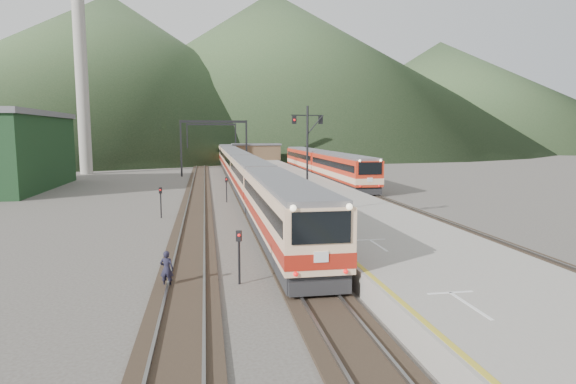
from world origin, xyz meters
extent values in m
plane|color=#47423D|center=(0.00, 0.00, 0.00)|extent=(400.00, 400.00, 0.00)
cube|color=black|center=(0.00, 40.00, 0.06)|extent=(2.60, 200.00, 0.12)
cube|color=slate|center=(-0.72, 40.00, 0.16)|extent=(0.10, 200.00, 0.14)
cube|color=slate|center=(0.72, 40.00, 0.16)|extent=(0.10, 200.00, 0.14)
cube|color=black|center=(-5.00, 40.00, 0.06)|extent=(2.60, 200.00, 0.12)
cube|color=slate|center=(-5.72, 40.00, 0.16)|extent=(0.10, 200.00, 0.14)
cube|color=slate|center=(-4.28, 40.00, 0.16)|extent=(0.10, 200.00, 0.14)
cube|color=black|center=(11.50, 40.00, 0.06)|extent=(2.60, 200.00, 0.12)
cube|color=slate|center=(10.78, 40.00, 0.16)|extent=(0.10, 200.00, 0.14)
cube|color=slate|center=(12.22, 40.00, 0.16)|extent=(0.10, 200.00, 0.14)
cube|color=gray|center=(5.60, 38.00, 0.50)|extent=(8.00, 100.00, 1.00)
cube|color=black|center=(-7.50, 55.00, 4.00)|extent=(0.25, 0.25, 8.00)
cube|color=black|center=(1.80, 55.00, 4.00)|extent=(0.25, 0.25, 8.00)
cube|color=black|center=(-2.85, 55.00, 7.80)|extent=(9.30, 0.22, 0.35)
cube|color=black|center=(-7.50, 80.00, 4.00)|extent=(0.25, 0.25, 8.00)
cube|color=black|center=(1.80, 80.00, 4.00)|extent=(0.25, 0.25, 8.00)
cube|color=black|center=(-2.85, 80.00, 7.80)|extent=(9.30, 0.22, 0.35)
cylinder|color=#9E998E|center=(-22.00, 62.00, 15.00)|extent=(1.80, 1.80, 30.00)
cube|color=brown|center=(5.60, 78.00, 2.40)|extent=(9.00, 4.00, 2.80)
cube|color=slate|center=(5.60, 78.00, 3.95)|extent=(9.40, 4.40, 0.30)
cone|color=#273F21|center=(-40.00, 190.00, 30.00)|extent=(180.00, 180.00, 60.00)
cone|color=#273F21|center=(30.00, 230.00, 37.50)|extent=(220.00, 220.00, 75.00)
cone|color=#273F21|center=(110.00, 210.00, 25.00)|extent=(160.00, 160.00, 50.00)
cube|color=beige|center=(0.00, 10.87, 1.89)|extent=(2.72, 18.27, 3.32)
cube|color=beige|center=(0.00, 29.64, 1.89)|extent=(2.72, 18.27, 3.32)
cube|color=beige|center=(0.00, 48.41, 1.89)|extent=(2.72, 18.27, 3.32)
cube|color=beige|center=(0.00, 67.18, 1.89)|extent=(2.72, 18.27, 3.32)
cube|color=beige|center=(0.00, 85.94, 1.89)|extent=(2.72, 18.27, 3.32)
cube|color=red|center=(11.50, 38.72, 1.97)|extent=(2.86, 19.22, 3.49)
cube|color=red|center=(11.50, 58.43, 1.97)|extent=(2.86, 19.22, 3.49)
cylinder|color=black|center=(2.34, 15.21, 4.48)|extent=(0.14, 0.14, 6.96)
cube|color=black|center=(2.34, 15.21, 7.36)|extent=(2.18, 0.41, 0.07)
cube|color=black|center=(1.45, 15.07, 7.06)|extent=(0.27, 0.22, 0.50)
cube|color=black|center=(3.23, 15.35, 7.06)|extent=(0.27, 0.22, 0.50)
cylinder|color=black|center=(-2.83, 4.39, 1.00)|extent=(0.10, 0.10, 2.00)
cube|color=black|center=(-2.83, 4.39, 2.05)|extent=(0.26, 0.22, 0.45)
cylinder|color=black|center=(-2.31, 28.16, 1.00)|extent=(0.10, 0.10, 2.00)
cube|color=black|center=(-2.31, 28.16, 2.05)|extent=(0.22, 0.17, 0.45)
cylinder|color=black|center=(-7.43, 20.98, 1.00)|extent=(0.10, 0.10, 2.00)
cube|color=black|center=(-7.43, 20.98, 2.05)|extent=(0.25, 0.20, 0.45)
imported|color=black|center=(-5.77, 4.51, 0.76)|extent=(0.62, 0.48, 1.52)
camera|label=1|loc=(-4.13, -15.08, 6.29)|focal=30.00mm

